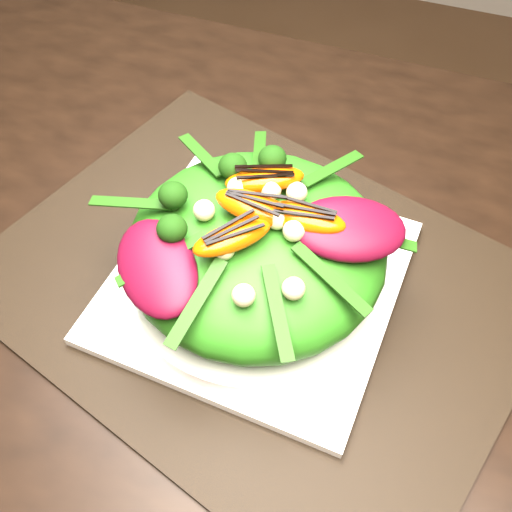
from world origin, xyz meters
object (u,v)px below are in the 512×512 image
(lettuce_mound, at_px, (256,247))
(orange_segment, at_px, (260,186))
(dining_table, at_px, (79,272))
(plate_base, at_px, (256,280))
(placemat, at_px, (256,284))
(salad_bowl, at_px, (256,272))

(lettuce_mound, relative_size, orange_segment, 3.38)
(dining_table, distance_m, lettuce_mound, 0.20)
(plate_base, height_order, lettuce_mound, lettuce_mound)
(placemat, height_order, salad_bowl, salad_bowl)
(dining_table, distance_m, orange_segment, 0.23)
(dining_table, bearing_deg, lettuce_mound, 10.86)
(dining_table, distance_m, salad_bowl, 0.19)
(dining_table, relative_size, plate_base, 6.16)
(placemat, relative_size, orange_segment, 7.18)
(dining_table, height_order, placemat, dining_table)
(lettuce_mound, distance_m, orange_segment, 0.06)
(plate_base, distance_m, orange_segment, 0.10)
(plate_base, bearing_deg, dining_table, -169.14)
(salad_bowl, bearing_deg, orange_segment, 104.12)
(dining_table, height_order, orange_segment, dining_table)
(lettuce_mound, height_order, orange_segment, orange_segment)
(dining_table, relative_size, lettuce_mound, 6.82)
(lettuce_mound, bearing_deg, dining_table, -169.14)
(placemat, xyz_separation_m, orange_segment, (-0.01, 0.03, 0.11))
(placemat, height_order, lettuce_mound, lettuce_mound)
(plate_base, bearing_deg, orange_segment, 104.12)
(placemat, relative_size, salad_bowl, 2.02)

